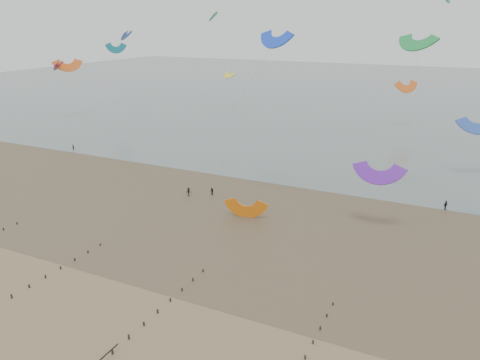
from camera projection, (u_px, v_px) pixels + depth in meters
name	position (u px, v px, depth m)	size (l,w,h in m)	color
ground	(122.00, 311.00, 54.98)	(500.00, 500.00, 0.00)	brown
sea_and_shore	(226.00, 206.00, 85.97)	(500.00, 665.00, 0.03)	#475654
kitesurfer_lead	(73.00, 147.00, 123.12)	(0.58, 0.38, 1.59)	black
kitesurfers	(463.00, 213.00, 80.62)	(84.07, 21.20, 1.85)	black
grounded_kite	(246.00, 217.00, 81.36)	(6.50, 3.40, 4.95)	orange
kites_airborne	(346.00, 70.00, 121.43)	(246.79, 96.71, 38.96)	#601BAA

